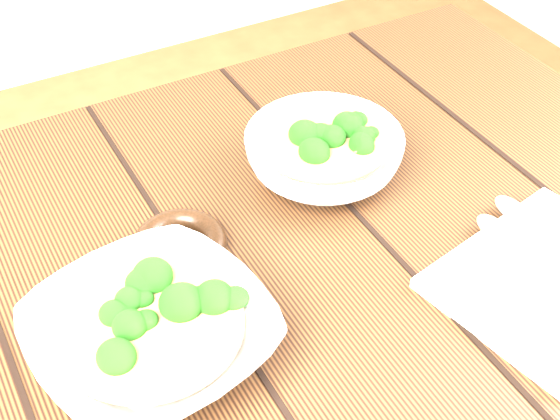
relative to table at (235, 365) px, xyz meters
name	(u,v)px	position (x,y,z in m)	size (l,w,h in m)	color
table	(235,365)	(0.00, 0.00, 0.00)	(1.20, 0.80, 0.75)	#382210
soup_bowl_front	(151,334)	(-0.10, -0.04, 0.15)	(0.25, 0.25, 0.06)	silver
soup_bowl_back	(324,154)	(0.18, 0.12, 0.15)	(0.19, 0.19, 0.07)	silver
trivet	(180,243)	(-0.02, 0.08, 0.13)	(0.10, 0.10, 0.02)	black
napkin	(552,281)	(0.30, -0.15, 0.13)	(0.23, 0.19, 0.01)	#BCB49D
spoon_left	(516,251)	(0.28, -0.11, 0.14)	(0.03, 0.19, 0.01)	#A9A395
spoon_right	(534,230)	(0.32, -0.09, 0.14)	(0.03, 0.19, 0.01)	#A9A395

